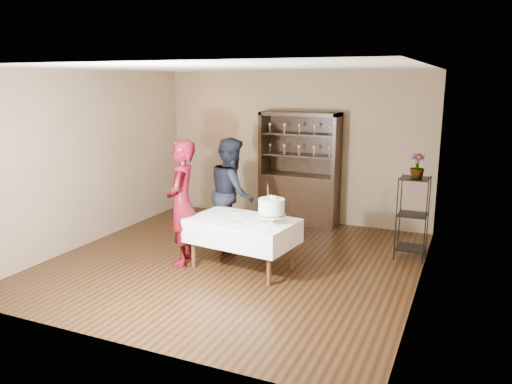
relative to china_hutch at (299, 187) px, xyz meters
The scene contains 14 objects.
floor 2.36m from the china_hutch, 95.08° to the right, with size 5.00×5.00×0.00m, color black.
ceiling 3.04m from the china_hutch, 95.08° to the right, with size 5.00×5.00×0.00m, color silver.
back_wall 0.76m from the china_hutch, 128.88° to the left, with size 5.00×0.02×2.70m, color brown.
wall_left 3.58m from the china_hutch, 140.17° to the right, with size 0.02×5.00×2.70m, color brown.
wall_right 3.29m from the china_hutch, 44.39° to the right, with size 0.02×5.00×2.70m, color brown.
china_hutch is the anchor object (origin of this frame).
plant_etagere 2.33m from the china_hutch, 26.83° to the right, with size 0.42×0.42×1.20m.
cake_table 2.44m from the china_hutch, 89.54° to the right, with size 1.51×1.04×0.71m.
woman 2.72m from the china_hutch, 108.19° to the right, with size 0.64×0.42×1.76m, color #370508.
man 1.74m from the china_hutch, 107.67° to the right, with size 0.83×0.65×1.71m, color black.
cake 2.54m from the china_hutch, 79.50° to the right, with size 0.44×0.44×0.53m.
plate_near 2.64m from the china_hutch, 89.77° to the right, with size 0.18×0.18×0.01m, color white.
plate_far 2.15m from the china_hutch, 95.87° to the right, with size 0.18×0.18×0.01m, color white.
potted_plant 2.46m from the china_hutch, 27.24° to the right, with size 0.20×0.20×0.35m, color #446D33.
Camera 1 is at (3.00, -6.06, 2.54)m, focal length 35.00 mm.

